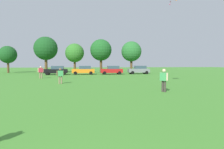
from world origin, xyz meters
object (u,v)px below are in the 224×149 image
bystander_near_trees (41,71)px  bystander_midfield (60,74)px  tree_right (101,50)px  tree_far_right (131,52)px  tree_center (75,53)px  tree_far_left (8,55)px  tree_left (46,49)px  parked_car_gray_3 (139,70)px  parked_car_orange_1 (84,70)px  parked_car_black_0 (56,70)px  adult_bystander (164,78)px  parked_car_red_2 (112,70)px

bystander_near_trees → bystander_midfield: size_ratio=1.07×
bystander_near_trees → tree_right: bearing=29.2°
tree_far_right → tree_center: bearing=173.9°
tree_far_left → tree_left: (8.88, -2.39, 1.31)m
parked_car_gray_3 → tree_right: 10.98m
tree_center → parked_car_orange_1: bearing=-75.5°
parked_car_orange_1 → tree_far_left: tree_far_left is taller
parked_car_black_0 → parked_car_gray_3: same height
adult_bystander → bystander_near_trees: bearing=-160.4°
parked_car_black_0 → bystander_midfield: bearing=99.3°
bystander_near_trees → tree_center: 18.05m
bystander_near_trees → tree_far_right: bearing=13.0°
tree_center → tree_far_right: (13.22, -1.42, 0.37)m
bystander_midfield → parked_car_black_0: (-2.79, 17.13, -0.12)m
parked_car_red_2 → tree_far_left: tree_far_left is taller
adult_bystander → tree_far_right: bearing=152.2°
tree_far_right → tree_far_left: bearing=174.5°
parked_car_red_2 → tree_far_right: (5.59, 6.87, 4.11)m
bystander_near_trees → parked_car_red_2: bystander_near_trees is taller
bystander_near_trees → bystander_midfield: (3.73, -8.23, -0.07)m
bystander_near_trees → parked_car_orange_1: (6.08, 9.14, -0.19)m
parked_car_orange_1 → tree_far_left: (-17.24, 9.39, 3.31)m
bystander_midfield → tree_left: size_ratio=0.20×
parked_car_red_2 → tree_far_right: bearing=-129.1°
bystander_near_trees → tree_far_right: (17.20, 15.82, 3.92)m
parked_car_gray_3 → tree_left: tree_left is taller
adult_bystander → tree_left: bearing=-174.0°
adult_bystander → parked_car_orange_1: (-6.04, 24.56, -0.17)m
adult_bystander → parked_car_gray_3: 25.66m
parked_car_red_2 → tree_far_left: (-22.78, 9.58, 3.31)m
bystander_midfield → parked_car_orange_1: bearing=-123.1°
bystander_near_trees → tree_far_left: (-11.16, 18.53, 3.12)m
tree_left → tree_right: (12.38, 0.55, -0.20)m
tree_right → bystander_midfield: bearing=-104.3°
bystander_midfield → parked_car_orange_1: parked_car_orange_1 is taller
tree_far_right → parked_car_gray_3: bearing=-88.8°
parked_car_black_0 → tree_right: size_ratio=0.55×
parked_car_red_2 → tree_left: bearing=-27.3°
parked_car_black_0 → tree_far_right: bearing=-157.0°
bystander_midfield → tree_far_left: bearing=-86.3°
bystander_near_trees → parked_car_orange_1: size_ratio=0.41×
bystander_near_trees → parked_car_black_0: bearing=54.4°
tree_right → parked_car_gray_3: bearing=-44.0°
parked_car_gray_3 → tree_center: (-13.34, 7.54, 3.74)m
adult_bystander → parked_car_gray_3: size_ratio=0.40×
bystander_midfield → parked_car_gray_3: bearing=-152.6°
parked_car_black_0 → adult_bystander: bearing=114.7°
parked_car_black_0 → tree_left: tree_left is taller
bystander_near_trees → tree_left: bearing=68.4°
tree_right → tree_far_right: bearing=-7.0°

